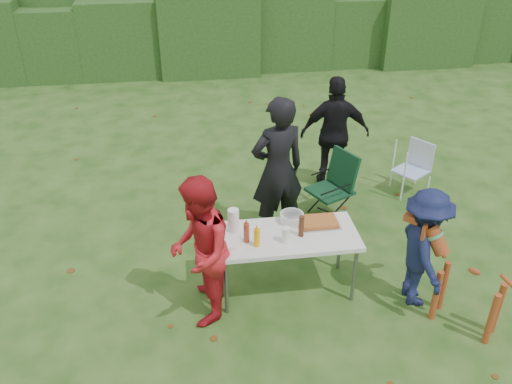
{
  "coord_description": "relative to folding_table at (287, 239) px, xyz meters",
  "views": [
    {
      "loc": [
        -0.68,
        -4.59,
        4.02
      ],
      "look_at": [
        0.04,
        0.46,
        1.0
      ],
      "focal_mm": 38.0,
      "sensor_mm": 36.0,
      "label": 1
    }
  ],
  "objects": [
    {
      "name": "food_tray",
      "position": [
        0.37,
        0.14,
        0.06
      ],
      "size": [
        0.45,
        0.3,
        0.02
      ],
      "primitive_type": "cube",
      "color": "#B7B7BA",
      "rests_on": "folding_table"
    },
    {
      "name": "ketchup_bottle",
      "position": [
        -0.44,
        -0.06,
        0.16
      ],
      "size": [
        0.06,
        0.06,
        0.22
      ],
      "primitive_type": "cylinder",
      "color": "#94381D",
      "rests_on": "folding_table"
    },
    {
      "name": "dog",
      "position": [
        1.69,
        -0.8,
        -0.16
      ],
      "size": [
        1.09,
        1.11,
        1.05
      ],
      "primitive_type": null,
      "rotation": [
        0.0,
        0.0,
        2.34
      ],
      "color": "#95401D",
      "rests_on": "ground"
    },
    {
      "name": "folding_table",
      "position": [
        0.0,
        0.0,
        0.0
      ],
      "size": [
        1.5,
        0.7,
        0.74
      ],
      "color": "silver",
      "rests_on": "ground"
    },
    {
      "name": "cup_stack",
      "position": [
        -0.04,
        -0.13,
        0.14
      ],
      "size": [
        0.08,
        0.08,
        0.18
      ],
      "primitive_type": "cylinder",
      "color": "white",
      "rests_on": "folding_table"
    },
    {
      "name": "pasta_bowl",
      "position": [
        0.09,
        0.24,
        0.1
      ],
      "size": [
        0.26,
        0.26,
        0.1
      ],
      "primitive_type": "cylinder",
      "color": "silver",
      "rests_on": "folding_table"
    },
    {
      "name": "person_cook",
      "position": [
        0.08,
        1.07,
        0.25
      ],
      "size": [
        0.77,
        0.6,
        1.86
      ],
      "primitive_type": "imported",
      "rotation": [
        0.0,
        0.0,
        3.39
      ],
      "color": "black",
      "rests_on": "ground"
    },
    {
      "name": "focaccia_bread",
      "position": [
        0.37,
        0.14,
        0.09
      ],
      "size": [
        0.4,
        0.26,
        0.04
      ],
      "primitive_type": "cube",
      "color": "#AB5E28",
      "rests_on": "food_tray"
    },
    {
      "name": "mustard_bottle",
      "position": [
        -0.34,
        -0.15,
        0.15
      ],
      "size": [
        0.06,
        0.06,
        0.2
      ],
      "primitive_type": "cylinder",
      "color": "#F4AB00",
      "rests_on": "folding_table"
    },
    {
      "name": "beer_bottle",
      "position": [
        0.14,
        -0.04,
        0.17
      ],
      "size": [
        0.06,
        0.06,
        0.24
      ],
      "primitive_type": "cylinder",
      "color": "#47230F",
      "rests_on": "folding_table"
    },
    {
      "name": "ground",
      "position": [
        -0.3,
        0.02,
        -0.69
      ],
      "size": [
        80.0,
        80.0,
        0.0
      ],
      "primitive_type": "plane",
      "color": "#1E4211"
    },
    {
      "name": "paper_towel_roll",
      "position": [
        -0.55,
        0.15,
        0.18
      ],
      "size": [
        0.12,
        0.12,
        0.26
      ],
      "primitive_type": "cylinder",
      "color": "white",
      "rests_on": "folding_table"
    },
    {
      "name": "plate_stack",
      "position": [
        -0.62,
        -0.1,
        0.08
      ],
      "size": [
        0.24,
        0.24,
        0.05
      ],
      "primitive_type": "cylinder",
      "color": "white",
      "rests_on": "folding_table"
    },
    {
      "name": "child",
      "position": [
        1.36,
        -0.35,
        -0.01
      ],
      "size": [
        0.57,
        0.91,
        1.36
      ],
      "primitive_type": "imported",
      "rotation": [
        0.0,
        0.0,
        1.5
      ],
      "color": "#13193E",
      "rests_on": "ground"
    },
    {
      "name": "lawn_chair",
      "position": [
        2.17,
        1.84,
        -0.3
      ],
      "size": [
        0.63,
        0.63,
        0.77
      ],
      "primitive_type": null,
      "rotation": [
        0.0,
        0.0,
        3.73
      ],
      "color": "#5079CF",
      "rests_on": "ground"
    },
    {
      "name": "camping_chair",
      "position": [
        0.84,
        1.37,
        -0.23
      ],
      "size": [
        0.77,
        0.77,
        0.92
      ],
      "primitive_type": null,
      "rotation": [
        0.0,
        0.0,
        3.59
      ],
      "color": "#0F371E",
      "rests_on": "ground"
    },
    {
      "name": "person_black_puffy",
      "position": [
        1.11,
        2.22,
        0.15
      ],
      "size": [
        1.02,
        0.52,
        1.66
      ],
      "primitive_type": "imported",
      "rotation": [
        0.0,
        0.0,
        3.02
      ],
      "color": "black",
      "rests_on": "ground"
    },
    {
      "name": "person_red_jacket",
      "position": [
        -0.93,
        -0.26,
        0.12
      ],
      "size": [
        0.69,
        0.84,
        1.61
      ],
      "primitive_type": "imported",
      "rotation": [
        0.0,
        0.0,
        -1.68
      ],
      "color": "red",
      "rests_on": "ground"
    },
    {
      "name": "hedge_row",
      "position": [
        -0.3,
        8.02,
        0.16
      ],
      "size": [
        22.0,
        1.4,
        1.7
      ],
      "primitive_type": "cube",
      "color": "#23471C",
      "rests_on": "ground"
    }
  ]
}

